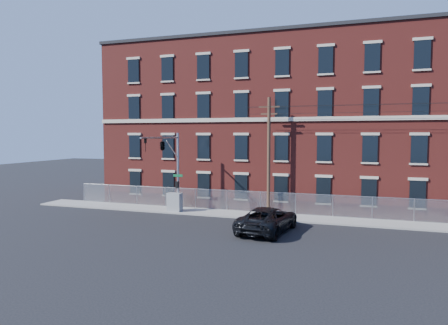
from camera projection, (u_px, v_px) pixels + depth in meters
name	position (u px, v px, depth m)	size (l,w,h in m)	color
ground	(226.00, 228.00, 29.94)	(140.00, 140.00, 0.00)	black
sidewalk	(394.00, 224.00, 30.92)	(65.00, 3.00, 0.12)	#98958F
mill_building	(388.00, 122.00, 38.82)	(55.30, 14.32, 16.30)	maroon
chain_link_fence	(393.00, 208.00, 32.08)	(59.06, 0.06, 1.85)	#A5A8AD
traffic_signal_mast	(166.00, 153.00, 33.50)	(0.90, 6.75, 7.00)	#9EA0A5
utility_pole_near	(269.00, 154.00, 34.25)	(1.80, 0.28, 10.00)	#4F3727
pickup_truck	(268.00, 219.00, 28.76)	(2.98, 6.46, 1.79)	black
utility_cabinet	(175.00, 202.00, 35.80)	(1.31, 0.66, 1.64)	gray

